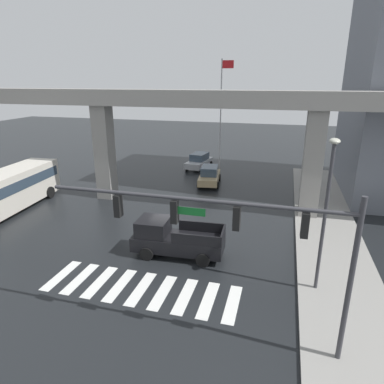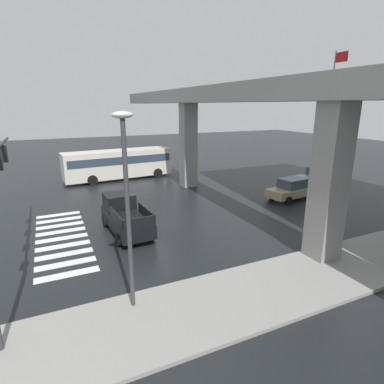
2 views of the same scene
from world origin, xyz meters
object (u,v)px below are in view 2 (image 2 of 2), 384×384
Objects in this scene: flagpole at (329,117)px; street_lamp_mid_block at (335,168)px; sedan_silver at (320,177)px; street_lamp_near_corner at (127,192)px; pickup_truck at (125,216)px; sedan_tan at (292,189)px; city_bus at (119,163)px.

street_lamp_mid_block is at bearing -45.52° from flagpole.
sedan_silver is 0.62× the size of street_lamp_near_corner.
flagpole reaches higher than street_lamp_near_corner.
sedan_silver is at bearing 99.90° from pickup_truck.
street_lamp_mid_block is at bearing 90.00° from street_lamp_near_corner.
sedan_silver is at bearing 134.70° from street_lamp_mid_block.
street_lamp_near_corner is at bearing -60.88° from sedan_tan.
sedan_tan is 10.87m from street_lamp_mid_block.
sedan_tan is 0.40× the size of flagpole.
sedan_tan is (-0.99, 13.89, -0.14)m from pickup_truck.
city_bus is 0.97× the size of flagpole.
sedan_tan is (13.05, 11.22, -0.87)m from city_bus.
street_lamp_near_corner and street_lamp_mid_block have the same top height.
sedan_silver is (-2.40, 5.53, 0.00)m from sedan_tan.
street_lamp_near_corner is (7.58, -1.50, 3.57)m from pickup_truck.
sedan_tan is 0.62× the size of street_lamp_mid_block.
city_bus is at bearing 169.20° from pickup_truck.
sedan_tan is 0.99× the size of sedan_silver.
pickup_truck reaches higher than sedan_tan.
sedan_tan is at bearing 147.05° from street_lamp_mid_block.
city_bus is 22.20m from street_lamp_near_corner.
flagpole is at bearing 79.25° from sedan_tan.
street_lamp_mid_block is (21.62, 5.66, 2.83)m from city_bus.
sedan_tan is at bearing -100.75° from flagpole.
flagpole is at bearing 45.67° from city_bus.
flagpole is (-0.49, 16.55, 5.49)m from pickup_truck.
street_lamp_mid_block is 0.64× the size of flagpole.
street_lamp_near_corner reaches higher than pickup_truck.
sedan_silver is 6.95m from flagpole.
street_lamp_near_corner reaches higher than city_bus.
flagpole reaches higher than street_lamp_mid_block.
street_lamp_mid_block is at bearing -32.95° from sedan_tan.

